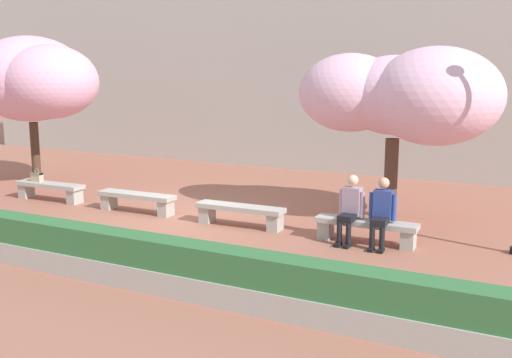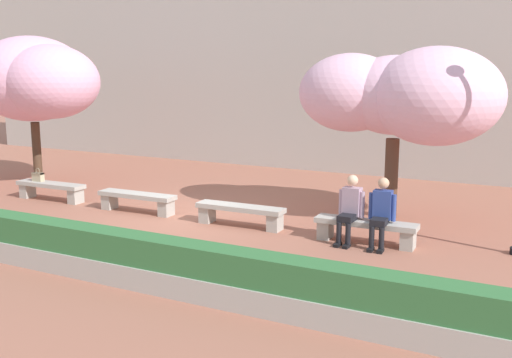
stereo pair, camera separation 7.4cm
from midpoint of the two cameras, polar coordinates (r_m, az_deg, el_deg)
The scene contains 12 objects.
ground_plane at distance 13.27m, azimuth -6.48°, elevation -3.79°, with size 100.00×100.00×0.00m, color #9E604C.
building_facade at distance 21.12m, azimuth 7.64°, elevation 16.53°, with size 28.00×4.00×10.99m, color #B7B2A8.
stone_bench_west_end at distance 15.79m, azimuth -18.83°, elevation -0.84°, with size 1.95×0.48×0.45m.
stone_bench_near_west at distance 13.99m, azimuth -11.12°, elevation -1.89°, with size 1.95×0.48×0.45m.
stone_bench_center at distance 12.51m, azimuth -1.36°, elevation -3.16°, with size 1.95×0.48×0.45m.
stone_bench_near_east at distance 11.50m, azimuth 10.59°, elevation -4.59°, with size 1.95×0.48×0.45m.
person_seated_left at distance 11.44m, azimuth 9.14°, elevation -2.60°, with size 0.51×0.69×1.29m.
person_seated_right at distance 11.27m, azimuth 12.03°, elevation -2.90°, with size 0.51×0.70×1.29m.
handbag at distance 16.04m, azimuth -19.92°, elevation 0.25°, with size 0.30×0.15×0.34m.
cherry_tree_main at distance 13.07m, azimuth 14.01°, elevation 7.73°, with size 4.30×2.95×3.71m.
cherry_tree_secondary at distance 17.94m, azimuth -20.43°, elevation 8.81°, with size 4.40×3.24×4.14m.
planter_hedge_foreground at distance 10.41m, azimuth -18.10°, elevation -6.11°, with size 14.40×0.50×0.80m.
Camera 2 is at (7.25, -10.63, 3.29)m, focal length 42.00 mm.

